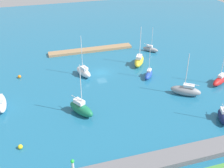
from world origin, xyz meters
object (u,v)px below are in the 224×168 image
Objects in this scene: pier_dock at (91,50)px; harbor_beacon at (73,168)px; sailboat_blue_center_basin at (149,74)px; sailboat_gray_west_end at (150,49)px; mooring_buoy_yellow at (20,147)px; sailboat_white_far_north at (83,72)px; sailboat_red_inner_mooring at (220,80)px; sailboat_green_far_south at (81,108)px; sailboat_yellow_off_beacon at (139,61)px; sailboat_gray_by_breakwater at (186,90)px; mooring_buoy_orange at (19,77)px; sailboat_navy_near_pier at (223,116)px; sailboat_white_along_channel at (1,103)px.

pier_dock is 50.94m from harbor_beacon.
sailboat_gray_west_end is at bearing -168.67° from sailboat_blue_center_basin.
pier_dock is 31.42× the size of mooring_buoy_yellow.
sailboat_red_inner_mooring is (-30.79, 13.90, -0.10)m from sailboat_white_far_north.
pier_dock is 3.20× the size of sailboat_blue_center_basin.
sailboat_green_far_south is (26.87, 26.02, 0.49)m from sailboat_gray_west_end.
sailboat_yellow_off_beacon reaches higher than mooring_buoy_yellow.
sailboat_green_far_south reaches higher than sailboat_white_far_north.
sailboat_gray_by_breakwater is (-4.10, 17.99, -0.03)m from sailboat_yellow_off_beacon.
harbor_beacon is at bearing -77.43° from sailboat_gray_west_end.
sailboat_white_far_north is 0.95× the size of sailboat_red_inner_mooring.
sailboat_red_inner_mooring is at bearing -105.48° from sailboat_yellow_off_beacon.
sailboat_blue_center_basin reaches higher than pier_dock.
sailboat_yellow_off_beacon reaches higher than mooring_buoy_orange.
sailboat_gray_by_breakwater reaches higher than mooring_buoy_orange.
sailboat_white_far_north is (-8.45, -33.45, -2.03)m from harbor_beacon.
sailboat_yellow_off_beacon is at bearing -141.75° from mooring_buoy_yellow.
sailboat_navy_near_pier is 1.16× the size of sailboat_blue_center_basin.
mooring_buoy_orange is 26.85m from mooring_buoy_yellow.
sailboat_green_far_south reaches higher than sailboat_gray_west_end.
sailboat_white_far_north is 0.95× the size of sailboat_green_far_south.
mooring_buoy_yellow is at bearing -90.57° from sailboat_green_far_south.
sailboat_gray_by_breakwater is 40.96m from mooring_buoy_orange.
sailboat_green_far_south is (3.91, 16.32, 0.16)m from sailboat_white_far_north.
sailboat_navy_near_pier is 0.86× the size of sailboat_white_along_channel.
sailboat_blue_center_basin is at bearing -89.82° from sailboat_white_along_channel.
sailboat_blue_center_basin is (-15.61, 5.76, -0.25)m from sailboat_white_far_north.
sailboat_red_inner_mooring reaches higher than pier_dock.
sailboat_blue_center_basin is (7.35, 15.46, 0.08)m from sailboat_gray_west_end.
sailboat_white_far_north is 21.56m from sailboat_white_along_channel.
sailboat_yellow_off_beacon is 27.09m from sailboat_green_far_south.
sailboat_gray_by_breakwater is at bearing -17.40° from sailboat_red_inner_mooring.
sailboat_red_inner_mooring is at bearing 63.26° from sailboat_green_far_south.
harbor_beacon is 36.75m from sailboat_blue_center_basin.
sailboat_red_inner_mooring is 1.04× the size of sailboat_white_along_channel.
sailboat_white_along_channel reaches higher than sailboat_blue_center_basin.
sailboat_green_far_south is 1.04× the size of sailboat_white_along_channel.
mooring_buoy_yellow is at bearing -171.26° from sailboat_white_along_channel.
harbor_beacon is at bearing 176.97° from sailboat_yellow_off_beacon.
harbor_beacon is 34.56m from sailboat_white_far_north.
sailboat_gray_west_end is 25.89m from sailboat_gray_by_breakwater.
sailboat_navy_near_pier reaches higher than sailboat_blue_center_basin.
sailboat_red_inner_mooring is at bearing -133.01° from sailboat_gray_by_breakwater.
sailboat_gray_by_breakwater is at bearing 59.95° from sailboat_green_far_south.
sailboat_blue_center_basin is 0.80× the size of sailboat_gray_by_breakwater.
sailboat_red_inner_mooring is 49.74m from mooring_buoy_orange.
sailboat_gray_west_end is 0.73× the size of sailboat_white_far_north.
mooring_buoy_yellow is (7.57, -10.09, -2.78)m from harbor_beacon.
sailboat_red_inner_mooring is (-39.23, -19.54, -2.13)m from harbor_beacon.
sailboat_yellow_off_beacon is 0.96× the size of sailboat_red_inner_mooring.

